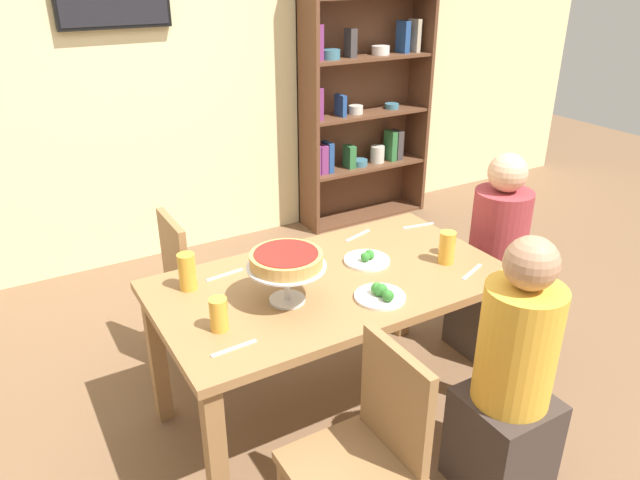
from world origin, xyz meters
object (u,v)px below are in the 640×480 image
object	(u,v)px
bookshelf	(363,82)
beer_glass_amber_short	(219,314)
beer_glass_amber_spare	(447,247)
cutlery_fork_far	(418,226)
diner_head_east	(494,271)
cutlery_knife_near	(234,348)
chair_near_left	(367,451)
deep_dish_pizza_stand	(286,263)
diner_near_right	(510,389)
salad_plate_far_diner	(381,294)
cutlery_knife_far	(358,235)
dining_table	(331,298)
water_glass_clear_near	(448,245)
cutlery_spare_fork	(225,275)
beer_glass_amber_tall	(187,272)
cutlery_fork_near	(472,272)
salad_plate_near_diner	(367,259)
chair_far_left	(198,282)

from	to	relation	value
bookshelf	beer_glass_amber_short	distance (m)	3.01
beer_glass_amber_spare	cutlery_fork_far	distance (m)	0.43
diner_head_east	cutlery_knife_near	size ratio (longest dim) A/B	6.39
chair_near_left	deep_dish_pizza_stand	world-z (taller)	deep_dish_pizza_stand
chair_near_left	cutlery_fork_far	size ratio (longest dim) A/B	4.83
diner_near_right	chair_near_left	world-z (taller)	diner_near_right
salad_plate_far_diner	beer_glass_amber_short	size ratio (longest dim) A/B	1.61
diner_near_right	cutlery_fork_far	xyz separation A→B (m)	(0.32, 1.00, 0.25)
salad_plate_far_diner	cutlery_knife_far	xyz separation A→B (m)	(0.26, 0.57, -0.02)
beer_glass_amber_short	beer_glass_amber_spare	world-z (taller)	beer_glass_amber_spare
beer_glass_amber_spare	cutlery_fork_far	xyz separation A→B (m)	(0.16, 0.39, -0.07)
deep_dish_pizza_stand	cutlery_fork_far	distance (m)	1.02
diner_head_east	cutlery_fork_far	size ratio (longest dim) A/B	6.39
salad_plate_far_diner	dining_table	bearing A→B (deg)	109.60
diner_head_east	cutlery_knife_far	world-z (taller)	diner_head_east
water_glass_clear_near	beer_glass_amber_short	bearing A→B (deg)	-177.27
beer_glass_amber_short	chair_near_left	bearing A→B (deg)	-64.34
chair_near_left	water_glass_clear_near	size ratio (longest dim) A/B	9.56
water_glass_clear_near	cutlery_spare_fork	bearing A→B (deg)	161.47
diner_head_east	beer_glass_amber_tall	xyz separation A→B (m)	(-1.62, 0.22, 0.33)
deep_dish_pizza_stand	cutlery_spare_fork	size ratio (longest dim) A/B	1.81
bookshelf	beer_glass_amber_short	size ratio (longest dim) A/B	16.62
bookshelf	water_glass_clear_near	size ratio (longest dim) A/B	24.31
cutlery_knife_near	cutlery_fork_near	bearing A→B (deg)	-2.98
diner_head_east	beer_glass_amber_spare	bearing A→B (deg)	16.46
salad_plate_near_diner	beer_glass_amber_short	bearing A→B (deg)	-167.36
deep_dish_pizza_stand	beer_glass_amber_short	bearing A→B (deg)	-169.95
salad_plate_far_diner	water_glass_clear_near	bearing A→B (deg)	19.06
cutlery_fork_far	cutlery_knife_far	size ratio (longest dim) A/B	1.00
beer_glass_amber_tall	water_glass_clear_near	xyz separation A→B (m)	(1.18, -0.30, -0.04)
cutlery_spare_fork	diner_near_right	bearing A→B (deg)	121.34
deep_dish_pizza_stand	cutlery_knife_near	distance (m)	0.42
beer_glass_amber_tall	diner_near_right	bearing A→B (deg)	-45.79
cutlery_fork_near	cutlery_knife_far	bearing A→B (deg)	89.19
salad_plate_far_diner	cutlery_fork_near	world-z (taller)	salad_plate_far_diner
diner_near_right	cutlery_fork_near	xyz separation A→B (m)	(0.21, 0.47, 0.25)
bookshelf	deep_dish_pizza_stand	bearing A→B (deg)	-130.38
cutlery_fork_near	cutlery_knife_far	size ratio (longest dim) A/B	1.00
salad_plate_near_diner	diner_head_east	bearing A→B (deg)	-2.75
chair_far_left	beer_glass_amber_spare	size ratio (longest dim) A/B	5.68
deep_dish_pizza_stand	dining_table	bearing A→B (deg)	14.82
chair_far_left	cutlery_knife_near	bearing A→B (deg)	-11.27
bookshelf	diner_near_right	world-z (taller)	bookshelf
bookshelf	deep_dish_pizza_stand	xyz separation A→B (m)	(-1.77, -2.08, -0.22)
dining_table	bookshelf	distance (m)	2.57
salad_plate_near_diner	cutlery_fork_near	world-z (taller)	salad_plate_near_diner
chair_near_left	cutlery_fork_near	distance (m)	1.01
salad_plate_far_diner	cutlery_knife_near	xyz separation A→B (m)	(-0.67, -0.02, -0.02)
deep_dish_pizza_stand	salad_plate_far_diner	bearing A→B (deg)	-27.76
cutlery_fork_near	salad_plate_far_diner	bearing A→B (deg)	155.62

